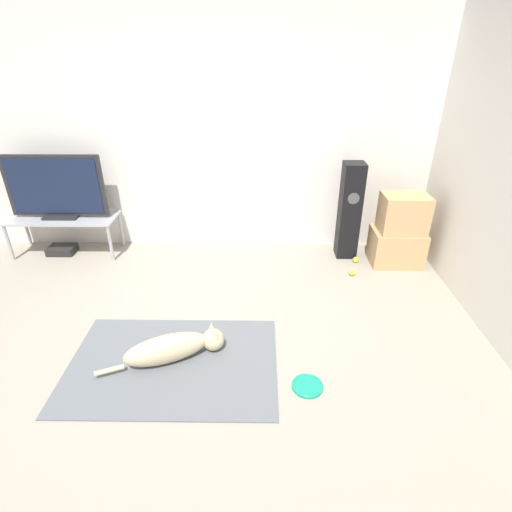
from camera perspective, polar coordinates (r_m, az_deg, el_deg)
name	(u,v)px	position (r m, az deg, el deg)	size (l,w,h in m)	color
ground_plane	(171,362)	(3.24, -12.11, -14.59)	(12.00, 12.00, 0.00)	#9E9384
wall_back	(198,136)	(4.55, -8.33, 16.56)	(8.00, 0.06, 2.55)	silver
area_rug	(173,363)	(3.22, -11.76, -14.78)	(1.58, 1.07, 0.01)	slate
dog	(174,347)	(3.18, -11.61, -12.67)	(0.92, 0.45, 0.23)	beige
frisbee	(307,386)	(3.01, 7.36, -17.92)	(0.23, 0.23, 0.03)	#199E7A
cardboard_box_lower	(396,247)	(4.64, 19.38, 1.26)	(0.54, 0.39, 0.39)	tan
cardboard_box_upper	(404,214)	(4.48, 20.34, 5.71)	(0.47, 0.34, 0.40)	tan
floor_speaker	(350,211)	(4.52, 13.22, 6.24)	(0.22, 0.23, 1.07)	black
tv_stand	(63,221)	(5.01, -25.82, 4.50)	(1.19, 0.44, 0.44)	#A8A8AD
tv	(55,188)	(4.89, -26.76, 8.72)	(1.07, 0.20, 0.70)	#232326
tennis_ball_by_boxes	(352,273)	(4.32, 13.58, -2.34)	(0.07, 0.07, 0.07)	#C6E033
tennis_ball_near_speaker	(356,260)	(4.58, 14.08, -0.52)	(0.07, 0.07, 0.07)	#C6E033
game_console	(62,250)	(5.17, -25.94, 0.82)	(0.30, 0.22, 0.08)	black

